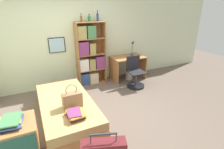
% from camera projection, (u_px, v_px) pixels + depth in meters
% --- Properties ---
extents(ground_plane, '(14.00, 14.00, 0.00)m').
position_uv_depth(ground_plane, '(97.00, 112.00, 3.91)').
color(ground_plane, '#66564C').
extents(wall_back, '(10.00, 0.09, 2.60)m').
position_uv_depth(wall_back, '(73.00, 41.00, 4.91)').
color(wall_back, beige).
rests_on(wall_back, ground_plane).
extents(bed, '(1.00, 2.07, 0.47)m').
position_uv_depth(bed, '(67.00, 110.00, 3.58)').
color(bed, '#A36B3D').
rests_on(bed, ground_plane).
extents(handbag, '(0.35, 0.18, 0.45)m').
position_uv_depth(handbag, '(72.00, 99.00, 3.21)').
color(handbag, '#93704C').
rests_on(handbag, bed).
extents(book_stack_on_bed, '(0.31, 0.37, 0.11)m').
position_uv_depth(book_stack_on_bed, '(75.00, 114.00, 2.93)').
color(book_stack_on_bed, '#B2382D').
rests_on(book_stack_on_bed, bed).
extents(dresser, '(0.53, 0.57, 0.76)m').
position_uv_depth(dresser, '(19.00, 146.00, 2.45)').
color(dresser, '#A36B3D').
rests_on(dresser, ground_plane).
extents(magazine_pile_on_dresser, '(0.34, 0.38, 0.09)m').
position_uv_depth(magazine_pile_on_dresser, '(10.00, 122.00, 2.28)').
color(magazine_pile_on_dresser, '#232328').
rests_on(magazine_pile_on_dresser, dresser).
extents(bookcase, '(0.82, 0.34, 1.82)m').
position_uv_depth(bookcase, '(89.00, 57.00, 5.05)').
color(bookcase, '#A36B3D').
rests_on(bookcase, ground_plane).
extents(bottle_green, '(0.06, 0.06, 0.21)m').
position_uv_depth(bottle_green, '(81.00, 19.00, 4.57)').
color(bottle_green, brown).
rests_on(bottle_green, bookcase).
extents(bottle_brown, '(0.08, 0.08, 0.20)m').
position_uv_depth(bottle_brown, '(89.00, 19.00, 4.71)').
color(bottle_brown, '#1E6B2D').
rests_on(bottle_brown, bookcase).
extents(bottle_clear, '(0.06, 0.06, 0.29)m').
position_uv_depth(bottle_clear, '(98.00, 17.00, 4.77)').
color(bottle_clear, navy).
rests_on(bottle_clear, bookcase).
extents(desk, '(1.04, 0.66, 0.73)m').
position_uv_depth(desk, '(128.00, 64.00, 5.54)').
color(desk, '#A36B3D').
rests_on(desk, ground_plane).
extents(desk_lamp, '(0.16, 0.12, 0.48)m').
position_uv_depth(desk_lamp, '(133.00, 45.00, 5.53)').
color(desk_lamp, navy).
rests_on(desk_lamp, desk).
extents(desk_chair, '(0.50, 0.50, 0.88)m').
position_uv_depth(desk_chair, '(135.00, 77.00, 5.07)').
color(desk_chair, black).
rests_on(desk_chair, ground_plane).
extents(waste_bin, '(0.22, 0.22, 0.28)m').
position_uv_depth(waste_bin, '(129.00, 75.00, 5.62)').
color(waste_bin, '#B7B2A8').
rests_on(waste_bin, ground_plane).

